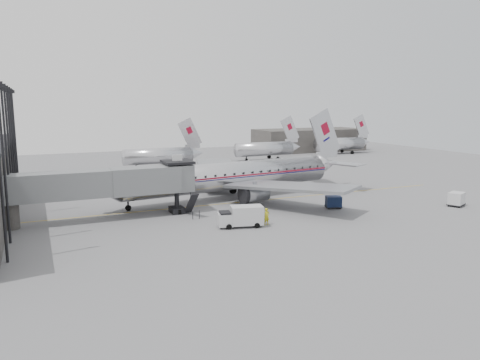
% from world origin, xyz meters
% --- Properties ---
extents(ground, '(160.00, 160.00, 0.00)m').
position_xyz_m(ground, '(0.00, 0.00, 0.00)').
color(ground, slate).
rests_on(ground, ground).
extents(hangar, '(30.00, 12.00, 6.00)m').
position_xyz_m(hangar, '(45.00, 60.00, 3.00)').
color(hangar, '#3C3A37').
rests_on(hangar, ground).
extents(apron_line, '(60.00, 0.15, 0.01)m').
position_xyz_m(apron_line, '(3.00, 6.00, 0.01)').
color(apron_line, gold).
rests_on(apron_line, ground).
extents(jet_bridge, '(21.00, 6.20, 7.10)m').
position_xyz_m(jet_bridge, '(-16.66, 3.67, 4.18)').
color(jet_bridge, slate).
rests_on(jet_bridge, ground).
extents(floodlight_masts, '(0.90, 42.25, 15.25)m').
position_xyz_m(floodlight_masts, '(-27.50, 13.00, 8.36)').
color(floodlight_masts, black).
rests_on(floodlight_masts, ground).
extents(distant_aircraft_near, '(16.39, 3.20, 10.26)m').
position_xyz_m(distant_aircraft_near, '(-1.79, 42.00, 2.73)').
color(distant_aircraft_near, silver).
rests_on(distant_aircraft_near, ground).
extents(distant_aircraft_mid, '(16.39, 3.20, 10.26)m').
position_xyz_m(distant_aircraft_mid, '(24.21, 46.00, 2.73)').
color(distant_aircraft_mid, silver).
rests_on(distant_aircraft_mid, ground).
extents(distant_aircraft_far, '(16.39, 3.20, 10.26)m').
position_xyz_m(distant_aircraft_far, '(48.21, 50.00, 2.73)').
color(distant_aircraft_far, silver).
rests_on(distant_aircraft_far, ground).
extents(airliner, '(39.43, 36.31, 12.51)m').
position_xyz_m(airliner, '(0.78, 9.11, 3.15)').
color(airliner, silver).
rests_on(airliner, ground).
extents(service_van, '(5.15, 2.92, 2.28)m').
position_xyz_m(service_van, '(-4.82, -5.60, 1.20)').
color(service_van, '#BCBCBE').
rests_on(service_van, ground).
extents(baggage_cart_navy, '(2.38, 2.11, 1.55)m').
position_xyz_m(baggage_cart_navy, '(9.63, -2.11, 0.83)').
color(baggage_cart_navy, '#0D1937').
rests_on(baggage_cart_navy, ground).
extents(baggage_cart_white, '(2.80, 2.54, 1.79)m').
position_xyz_m(baggage_cart_white, '(25.00, -7.55, 0.95)').
color(baggage_cart_white, silver).
rests_on(baggage_cart_white, ground).
extents(ramp_worker, '(0.71, 0.49, 1.89)m').
position_xyz_m(ramp_worker, '(-1.91, -6.00, 0.94)').
color(ramp_worker, gold).
rests_on(ramp_worker, ground).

